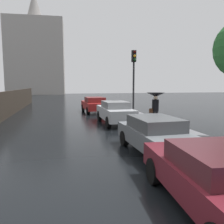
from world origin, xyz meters
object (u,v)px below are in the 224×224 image
at_px(car_grey_near_kerb, 156,135).
at_px(pedestrian_with_umbrella_near, 155,100).
at_px(car_maroon_far_lane, 216,178).
at_px(traffic_light, 134,72).
at_px(car_red_mid_road, 94,104).
at_px(car_silver_behind_camera, 115,112).

xyz_separation_m(car_grey_near_kerb, pedestrian_with_umbrella_near, (1.80, 4.24, 0.94)).
bearing_deg(car_maroon_far_lane, traffic_light, 84.51).
distance_m(car_red_mid_road, car_maroon_far_lane, 16.34).
distance_m(car_red_mid_road, pedestrian_with_umbrella_near, 8.67).
xyz_separation_m(car_red_mid_road, car_silver_behind_camera, (0.39, -6.10, 0.04)).
xyz_separation_m(car_maroon_far_lane, traffic_light, (1.92, 10.87, 2.60)).
height_order(car_maroon_far_lane, traffic_light, traffic_light).
relative_size(car_maroon_far_lane, traffic_light, 0.93).
height_order(car_grey_near_kerb, car_red_mid_road, car_red_mid_road).
height_order(car_silver_behind_camera, traffic_light, traffic_light).
bearing_deg(car_maroon_far_lane, car_silver_behind_camera, 91.77).
height_order(car_red_mid_road, car_maroon_far_lane, car_red_mid_road).
xyz_separation_m(pedestrian_with_umbrella_near, traffic_light, (-0.31, 2.88, 1.65)).
distance_m(car_red_mid_road, car_silver_behind_camera, 6.11).
distance_m(car_silver_behind_camera, pedestrian_with_umbrella_near, 2.97).
xyz_separation_m(car_grey_near_kerb, car_maroon_far_lane, (-0.42, -3.75, -0.01)).
xyz_separation_m(car_silver_behind_camera, pedestrian_with_umbrella_near, (1.74, -2.25, 0.87)).
bearing_deg(car_red_mid_road, traffic_light, -74.38).
height_order(car_grey_near_kerb, traffic_light, traffic_light).
bearing_deg(car_silver_behind_camera, traffic_light, 23.40).
distance_m(car_maroon_far_lane, pedestrian_with_umbrella_near, 8.35).
bearing_deg(car_grey_near_kerb, car_maroon_far_lane, -98.09).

